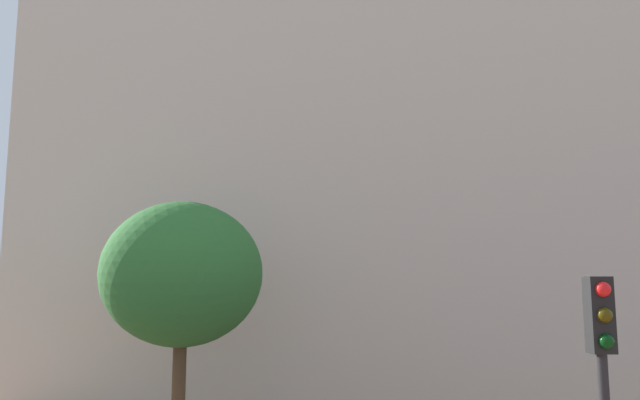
# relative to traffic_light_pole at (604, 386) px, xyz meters

# --- Properties ---
(landmark_building) EXTENTS (25.21, 14.34, 31.66)m
(landmark_building) POSITION_rel_traffic_light_pole_xyz_m (-1.43, 21.35, 7.08)
(landmark_building) COLOR beige
(landmark_building) RESTS_ON ground_plane
(traffic_light_pole) EXTENTS (0.28, 0.34, 4.27)m
(traffic_light_pole) POSITION_rel_traffic_light_pole_xyz_m (0.00, 0.00, 0.00)
(traffic_light_pole) COLOR black
(traffic_light_pole) RESTS_ON ground_plane
(tree_curb_far) EXTENTS (4.48, 4.48, 6.55)m
(tree_curb_far) POSITION_rel_traffic_light_pole_xyz_m (-6.92, 10.21, 1.52)
(tree_curb_far) COLOR #4C3823
(tree_curb_far) RESTS_ON ground_plane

